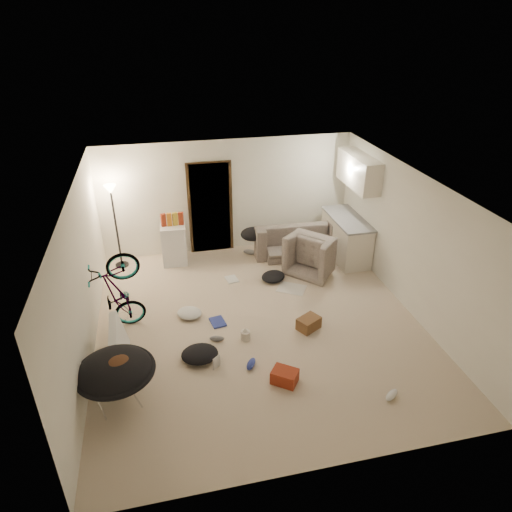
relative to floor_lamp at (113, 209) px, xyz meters
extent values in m
cube|color=beige|center=(2.40, -2.65, -1.32)|extent=(5.50, 6.00, 0.02)
cube|color=white|center=(2.40, -2.65, 1.20)|extent=(5.50, 6.00, 0.02)
cube|color=white|center=(2.40, 0.36, -0.06)|extent=(5.50, 0.02, 2.50)
cube|color=white|center=(2.40, -5.66, -0.06)|extent=(5.50, 0.02, 2.50)
cube|color=white|center=(-0.36, -2.65, -0.06)|extent=(0.02, 6.00, 2.50)
cube|color=white|center=(5.16, -2.65, -0.06)|extent=(0.02, 6.00, 2.50)
cube|color=black|center=(2.00, 0.32, -0.29)|extent=(0.85, 0.10, 2.04)
cube|color=#372513|center=(2.00, 0.29, -0.29)|extent=(0.97, 0.04, 2.10)
cylinder|color=black|center=(0.00, 0.00, -1.29)|extent=(0.28, 0.28, 0.03)
cylinder|color=black|center=(0.00, 0.00, -0.46)|extent=(0.04, 0.04, 1.70)
cone|color=#FFE0A5|center=(0.00, 0.00, 0.41)|extent=(0.24, 0.24, 0.18)
cube|color=white|center=(4.83, -0.65, -0.87)|extent=(0.60, 1.50, 0.88)
cube|color=gray|center=(4.83, -0.65, -0.41)|extent=(0.64, 1.54, 0.04)
cube|color=white|center=(4.96, -0.65, 0.64)|extent=(0.38, 1.40, 0.65)
imported|color=#333A34|center=(3.80, -0.20, -1.04)|extent=(1.88, 0.78, 0.54)
imported|color=#333A34|center=(4.02, -1.04, -1.00)|extent=(1.27, 1.27, 0.62)
imported|color=black|center=(0.10, -2.31, -0.90)|extent=(1.59, 0.79, 0.89)
imported|color=maroon|center=(1.45, -3.68, -1.30)|extent=(0.26, 0.26, 0.02)
cube|color=white|center=(1.14, -0.10, -0.87)|extent=(0.53, 0.53, 0.87)
cube|color=maroon|center=(0.97, -0.10, -0.31)|extent=(0.11, 0.09, 0.30)
cube|color=orange|center=(1.09, -0.10, -0.31)|extent=(0.11, 0.08, 0.30)
cube|color=gold|center=(1.21, -0.10, -0.31)|extent=(0.11, 0.09, 0.30)
cube|color=maroon|center=(1.33, -0.10, -0.31)|extent=(0.12, 0.10, 0.30)
cylinder|color=silver|center=(0.10, -4.01, -1.06)|extent=(0.71, 0.71, 0.50)
ellipsoid|color=black|center=(0.10, -4.01, -0.75)|extent=(1.00, 1.00, 0.42)
torus|color=black|center=(0.10, -4.01, -0.75)|extent=(1.08, 1.08, 0.08)
ellipsoid|color=#4D2D1A|center=(0.15, -4.04, -0.64)|extent=(0.61, 0.57, 0.22)
ellipsoid|color=black|center=(2.85, -0.20, -0.77)|extent=(0.58, 0.48, 0.28)
cube|color=silver|center=(0.10, -3.17, -0.99)|extent=(0.28, 0.98, 0.65)
cube|color=brown|center=(3.20, -3.00, -1.20)|extent=(0.46, 0.42, 0.22)
cube|color=maroon|center=(2.44, -4.16, -1.20)|extent=(0.45, 0.43, 0.21)
cylinder|color=beige|center=(2.08, -3.05, -1.23)|extent=(0.16, 0.16, 0.16)
cone|color=beige|center=(2.08, -3.05, -1.11)|extent=(0.09, 0.09, 0.07)
cube|color=silver|center=(3.29, -1.71, -1.30)|extent=(0.67, 0.63, 0.01)
cube|color=#283692|center=(1.70, -2.50, -1.29)|extent=(0.29, 0.36, 0.03)
cube|color=silver|center=(2.19, -1.12, -1.29)|extent=(0.27, 0.32, 0.03)
ellipsoid|color=slate|center=(2.79, -0.10, -1.25)|extent=(0.31, 0.25, 0.11)
ellipsoid|color=#283692|center=(2.03, -3.72, -1.26)|extent=(0.24, 0.29, 0.10)
ellipsoid|color=slate|center=(1.61, -2.99, -1.26)|extent=(0.26, 0.16, 0.09)
ellipsoid|color=white|center=(3.83, -4.79, -1.26)|extent=(0.29, 0.25, 0.10)
ellipsoid|color=black|center=(1.29, -3.37, -1.21)|extent=(0.58, 0.50, 0.19)
ellipsoid|color=black|center=(3.02, -1.31, -1.23)|extent=(0.67, 0.66, 0.15)
ellipsoid|color=silver|center=(1.24, -2.19, -1.24)|extent=(0.59, 0.57, 0.14)
camera|label=1|loc=(0.91, -8.98, 3.50)|focal=32.00mm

